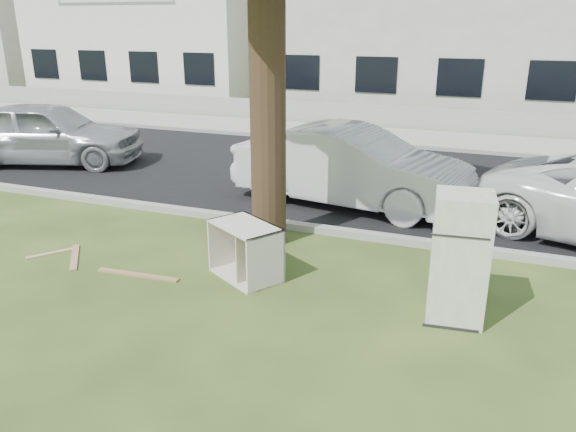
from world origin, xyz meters
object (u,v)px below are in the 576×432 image
at_px(fridge, 459,258).
at_px(cabinet, 246,251).
at_px(car_left, 47,133).
at_px(car_center, 352,167).

bearing_deg(fridge, cabinet, 170.69).
xyz_separation_m(fridge, cabinet, (-2.78, 0.14, -0.39)).
distance_m(fridge, cabinet, 2.81).
distance_m(fridge, car_left, 10.93).
bearing_deg(car_center, fridge, -140.26).
distance_m(cabinet, car_left, 8.38).
xyz_separation_m(fridge, car_center, (-2.29, 3.79, -0.03)).
xyz_separation_m(fridge, car_left, (-10.05, 4.29, -0.00)).
height_order(car_center, car_left, car_left).
bearing_deg(car_left, car_center, -111.49).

